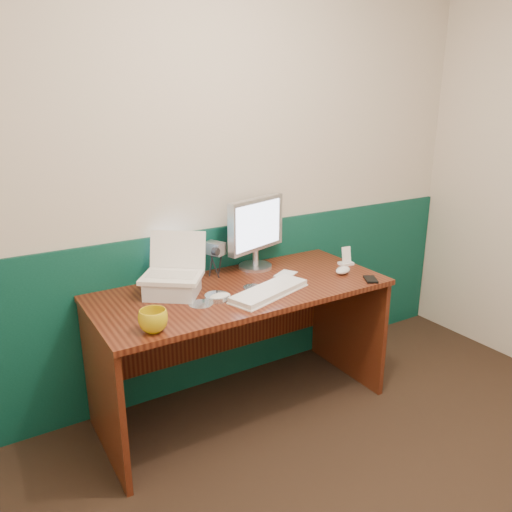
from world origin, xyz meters
TOP-DOWN VIEW (x-y plane):
  - back_wall at (0.00, 1.75)m, footprint 3.50×0.04m
  - wainscot at (0.00, 1.74)m, footprint 3.48×0.02m
  - desk at (-0.14, 1.38)m, footprint 1.60×0.70m
  - laptop_riser at (-0.50, 1.47)m, footprint 0.34×0.33m
  - laptop at (-0.50, 1.47)m, footprint 0.38×0.36m
  - monitor at (0.09, 1.62)m, footprint 0.45×0.25m
  - keyboard at (-0.07, 1.22)m, footprint 0.49×0.29m
  - mouse_right at (0.47, 1.27)m, footprint 0.14×0.11m
  - mouse_left at (-0.33, 1.28)m, footprint 0.12×0.07m
  - mug at (-0.74, 1.12)m, footprint 0.15×0.15m
  - camcorder at (-0.18, 1.62)m, footprint 0.13×0.15m
  - cd_spindle at (-0.33, 1.30)m, footprint 0.12×0.12m
  - cd_loose_a at (-0.43, 1.29)m, footprint 0.12×0.12m
  - cd_loose_b at (-0.09, 1.35)m, footprint 0.11×0.11m
  - pen at (0.14, 1.26)m, footprint 0.14×0.03m
  - papers at (0.18, 1.43)m, footprint 0.16×0.15m
  - dock at (0.60, 1.38)m, footprint 0.09×0.07m
  - music_player at (0.60, 1.38)m, footprint 0.06×0.03m
  - pda at (0.53, 1.10)m, footprint 0.11×0.12m

SIDE VIEW (x-z plane):
  - desk at x=-0.14m, z-range 0.00..0.75m
  - wainscot at x=0.00m, z-range 0.00..1.00m
  - cd_loose_b at x=-0.09m, z-range 0.75..0.75m
  - cd_loose_a at x=-0.43m, z-range 0.75..0.75m
  - papers at x=0.18m, z-range 0.75..0.75m
  - pen at x=0.14m, z-range 0.75..0.76m
  - pda at x=0.53m, z-range 0.75..0.76m
  - dock at x=0.60m, z-range 0.75..0.77m
  - cd_spindle at x=-0.33m, z-range 0.75..0.78m
  - keyboard at x=-0.07m, z-range 0.75..0.78m
  - mouse_left at x=-0.33m, z-range 0.75..0.79m
  - mouse_right at x=0.47m, z-range 0.75..0.79m
  - laptop_riser at x=-0.50m, z-range 0.75..0.84m
  - mug at x=-0.74m, z-range 0.75..0.85m
  - music_player at x=0.60m, z-range 0.77..0.86m
  - camcorder at x=-0.18m, z-range 0.75..0.94m
  - laptop at x=-0.50m, z-range 0.84..1.09m
  - monitor at x=0.09m, z-range 0.75..1.18m
  - back_wall at x=0.00m, z-range 0.00..2.50m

